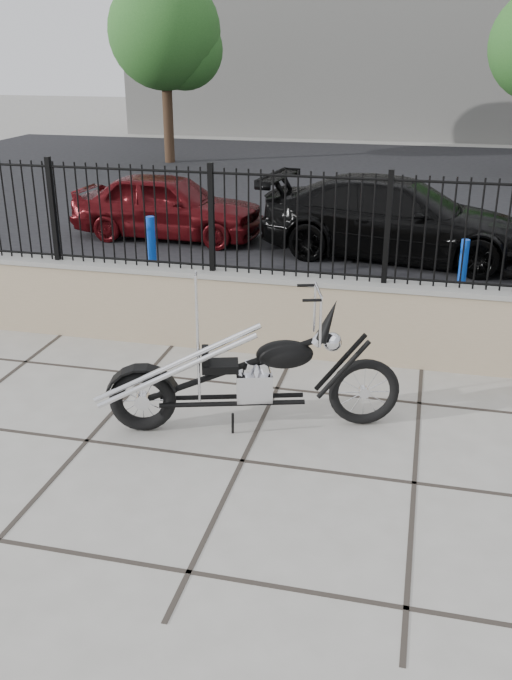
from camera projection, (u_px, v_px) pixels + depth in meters
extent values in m
plane|color=#99968E|center=(242.00, 461.00, 6.39)|extent=(90.00, 90.00, 0.00)
plane|color=black|center=(370.00, 196.00, 17.63)|extent=(30.00, 30.00, 0.00)
cube|color=gray|center=(295.00, 315.00, 8.45)|extent=(14.00, 0.36, 0.96)
cube|color=black|center=(297.00, 225.00, 8.04)|extent=(14.00, 0.08, 1.20)
cube|color=beige|center=(407.00, 30.00, 28.70)|extent=(22.00, 6.00, 8.00)
imported|color=#4D0B0E|center=(168.00, 206.00, 13.58)|extent=(3.68, 1.60, 1.23)
imported|color=black|center=(397.00, 218.00, 12.30)|extent=(4.89, 2.53, 1.35)
cylinder|color=#0B1EA7|center=(152.00, 252.00, 10.83)|extent=(0.14, 0.14, 1.08)
cylinder|color=blue|center=(462.00, 274.00, 9.97)|extent=(0.14, 0.14, 0.97)
cylinder|color=#382619|center=(168.00, 110.00, 22.11)|extent=(0.31, 0.31, 3.13)
sphere|color=#266024|center=(164.00, 25.00, 21.20)|extent=(3.34, 3.34, 3.34)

